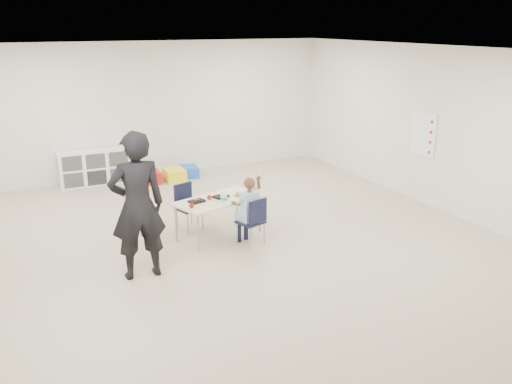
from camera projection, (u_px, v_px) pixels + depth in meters
name	position (u px, v px, depth m)	size (l,w,h in m)	color
room	(232.00, 156.00, 7.46)	(9.00, 9.02, 2.80)	#BDAE91
table	(219.00, 217.00, 8.27)	(1.47, 1.04, 0.61)	#FEF1CB
chair_near	(251.00, 221.00, 7.97)	(0.35, 0.33, 0.73)	black
chair_far	(189.00, 207.00, 8.54)	(0.35, 0.33, 0.73)	black
child	(251.00, 207.00, 7.91)	(0.49, 0.49, 1.15)	#B4D3F3
lunch_tray_near	(221.00, 196.00, 8.25)	(0.22, 0.16, 0.03)	black
lunch_tray_far	(197.00, 201.00, 8.03)	(0.22, 0.16, 0.03)	black
milk_carton	(224.00, 197.00, 8.10)	(0.07, 0.07, 0.10)	white
bread_roll	(238.00, 194.00, 8.31)	(0.09, 0.09, 0.07)	tan
apple_near	(209.00, 197.00, 8.14)	(0.07, 0.07, 0.07)	maroon
apple_far	(192.00, 206.00, 7.76)	(0.07, 0.07, 0.07)	maroon
cubby_shelf	(95.00, 167.00, 10.96)	(1.40, 0.40, 0.70)	white
rules_poster	(423.00, 134.00, 9.66)	(0.02, 0.60, 0.80)	white
adult	(137.00, 206.00, 6.79)	(0.70, 0.46, 1.92)	black
bin_red	(150.00, 177.00, 11.10)	(0.39, 0.50, 0.25)	red
bin_yellow	(174.00, 175.00, 11.25)	(0.39, 0.50, 0.25)	yellow
bin_blue	(189.00, 171.00, 11.55)	(0.36, 0.46, 0.22)	blue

